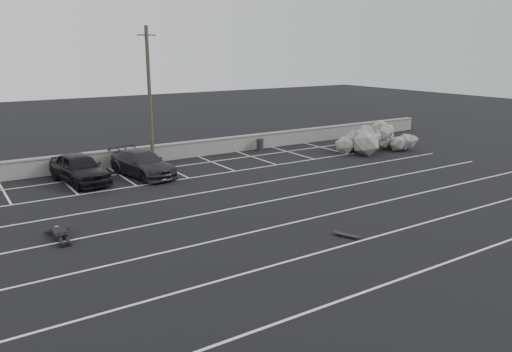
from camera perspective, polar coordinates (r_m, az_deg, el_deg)
ground at (r=19.98m, az=0.99°, el=-6.10°), size 120.00×120.00×0.00m
seawall at (r=31.97m, az=-13.20°, el=2.36°), size 50.00×0.45×1.06m
stall_lines at (r=23.53m, az=-5.20°, el=-2.96°), size 36.00×20.05×0.01m
car_left at (r=28.22m, az=-19.53°, el=0.85°), size 2.59×4.92×1.60m
car_right at (r=28.81m, az=-12.83°, el=1.40°), size 2.87×5.15×1.41m
utility_pole at (r=30.89m, az=-12.06°, el=8.88°), size 1.11×0.22×8.30m
trash_bin at (r=35.22m, az=0.47°, el=3.61°), size 0.71×0.71×0.83m
riprap_pile at (r=36.20m, az=13.33°, el=3.77°), size 5.89×3.81×1.64m
person at (r=20.63m, az=-21.60°, el=-5.75°), size 1.17×2.59×0.50m
skateboard at (r=19.47m, az=10.34°, el=-6.66°), size 0.54×0.88×0.10m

